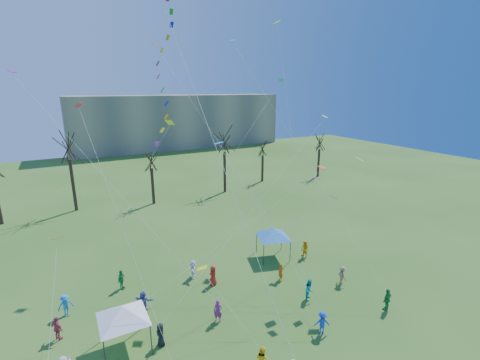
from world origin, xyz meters
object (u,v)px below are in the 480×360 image
canopy_tent_white (122,313)px  canopy_tent_blue (273,233)px  big_box_kite (170,74)px  distant_building (178,121)px

canopy_tent_white → canopy_tent_blue: canopy_tent_white is taller
big_box_kite → canopy_tent_white: bearing=165.6°
canopy_tent_blue → big_box_kite: bearing=-151.0°
distant_building → canopy_tent_blue: 71.60m
big_box_kite → canopy_tent_white: size_ratio=5.11×
canopy_tent_white → canopy_tent_blue: (15.85, 5.75, -0.07)m
distant_building → canopy_tent_white: 81.55m
distant_building → canopy_tent_white: distant_building is taller
canopy_tent_white → canopy_tent_blue: size_ratio=1.07×
big_box_kite → canopy_tent_white: (-3.74, 0.96, -14.97)m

